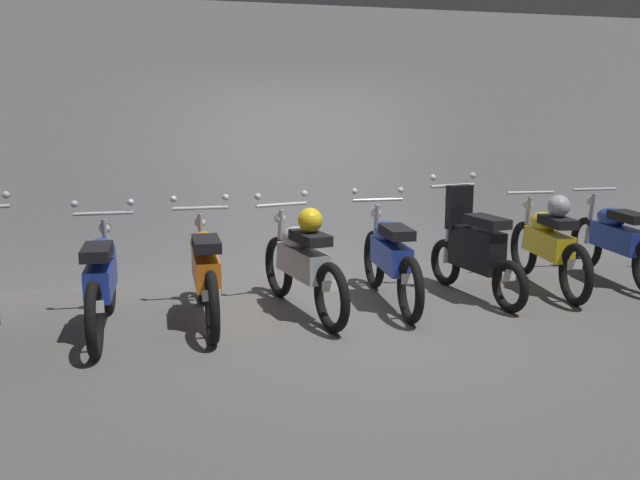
{
  "coord_description": "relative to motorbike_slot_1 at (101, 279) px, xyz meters",
  "views": [
    {
      "loc": [
        -2.42,
        -6.02,
        2.11
      ],
      "look_at": [
        -0.33,
        0.37,
        0.75
      ],
      "focal_mm": 39.62,
      "sensor_mm": 36.0,
      "label": 1
    }
  ],
  "objects": [
    {
      "name": "ground_plane",
      "position": [
        2.38,
        -0.48,
        -0.49
      ],
      "size": [
        80.0,
        80.0,
        0.0
      ],
      "primitive_type": "plane",
      "color": "#565451"
    },
    {
      "name": "back_wall",
      "position": [
        2.38,
        1.82,
        1.09
      ],
      "size": [
        16.0,
        0.3,
        3.17
      ],
      "primitive_type": "cube",
      "color": "#ADADB2",
      "rests_on": "ground"
    },
    {
      "name": "motorbike_slot_1",
      "position": [
        0.0,
        0.0,
        0.0
      ],
      "size": [
        0.59,
        1.95,
        1.15
      ],
      "color": "black",
      "rests_on": "ground"
    },
    {
      "name": "motorbike_slot_2",
      "position": [
        0.95,
        0.05,
        0.0
      ],
      "size": [
        0.59,
        1.95,
        1.15
      ],
      "color": "black",
      "rests_on": "ground"
    },
    {
      "name": "motorbike_slot_3",
      "position": [
        1.9,
        0.0,
        0.04
      ],
      "size": [
        0.59,
        1.95,
        1.15
      ],
      "color": "black",
      "rests_on": "ground"
    },
    {
      "name": "motorbike_slot_4",
      "position": [
        2.86,
        0.03,
        0.0
      ],
      "size": [
        0.59,
        1.95,
        1.15
      ],
      "color": "black",
      "rests_on": "ground"
    },
    {
      "name": "motorbike_slot_5",
      "position": [
        3.81,
        -0.03,
        0.04
      ],
      "size": [
        0.59,
        1.68,
        1.29
      ],
      "color": "black",
      "rests_on": "ground"
    },
    {
      "name": "motorbike_slot_6",
      "position": [
        4.77,
        0.02,
        0.03
      ],
      "size": [
        0.6,
        1.93,
        1.08
      ],
      "color": "black",
      "rests_on": "ground"
    },
    {
      "name": "motorbike_slot_7",
      "position": [
        5.72,
        0.05,
        -0.0
      ],
      "size": [
        0.56,
        1.94,
        1.03
      ],
      "color": "black",
      "rests_on": "ground"
    }
  ]
}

